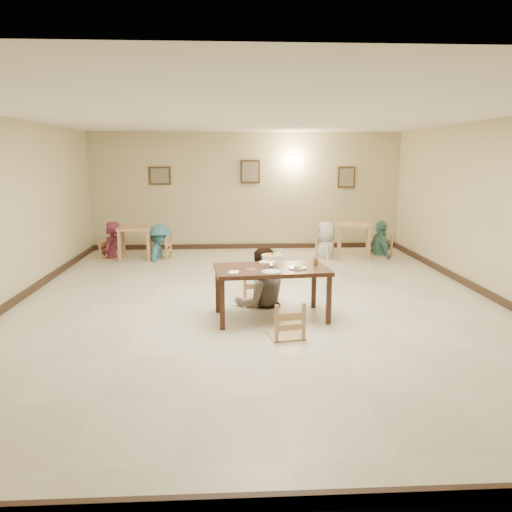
{
  "coord_description": "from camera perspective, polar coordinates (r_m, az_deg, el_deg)",
  "views": [
    {
      "loc": [
        -0.46,
        -7.96,
        2.37
      ],
      "look_at": [
        -0.03,
        -0.11,
        0.8
      ],
      "focal_mm": 35.0,
      "sensor_mm": 36.0,
      "label": 1
    }
  ],
  "objects": [
    {
      "name": "wall_left",
      "position": [
        8.76,
        -27.05,
        4.34
      ],
      "size": [
        0.0,
        10.0,
        10.0
      ],
      "primitive_type": "plane",
      "rotation": [
        1.57,
        0.0,
        1.57
      ],
      "color": "beige",
      "rests_on": "floor"
    },
    {
      "name": "wall_right",
      "position": [
        9.17,
        26.07,
        4.68
      ],
      "size": [
        0.0,
        10.0,
        10.0
      ],
      "primitive_type": "plane",
      "rotation": [
        1.57,
        0.0,
        -1.57
      ],
      "color": "beige",
      "rests_on": "floor"
    },
    {
      "name": "rice_plate_far",
      "position": [
        7.66,
        1.32,
        -0.69
      ],
      "size": [
        0.27,
        0.27,
        0.06
      ],
      "color": "white",
      "rests_on": "main_table"
    },
    {
      "name": "floor",
      "position": [
        8.32,
        0.15,
        -5.28
      ],
      "size": [
        10.0,
        10.0,
        0.0
      ],
      "primitive_type": "plane",
      "color": "beige",
      "rests_on": "ground"
    },
    {
      "name": "bg_chair_rr",
      "position": [
        12.5,
        14.08,
        2.14
      ],
      "size": [
        0.44,
        0.44,
        0.93
      ],
      "rotation": [
        0.0,
        0.0,
        -1.34
      ],
      "color": "tan",
      "rests_on": "floor"
    },
    {
      "name": "drink_glass",
      "position": [
        7.52,
        6.81,
        -0.58
      ],
      "size": [
        0.07,
        0.07,
        0.14
      ],
      "color": "white",
      "rests_on": "main_table"
    },
    {
      "name": "bg_diner_d",
      "position": [
        12.45,
        14.17,
        3.95
      ],
      "size": [
        0.55,
        1.06,
        1.72
      ],
      "primitive_type": "imported",
      "rotation": [
        0.0,
        0.0,
        1.7
      ],
      "color": "#508D7F",
      "rests_on": "floor"
    },
    {
      "name": "picture_c",
      "position": [
        13.29,
        10.3,
        8.84
      ],
      "size": [
        0.45,
        0.04,
        0.55
      ],
      "color": "#3D2716",
      "rests_on": "wall_back"
    },
    {
      "name": "fried_plate",
      "position": [
        7.27,
        4.78,
        -1.32
      ],
      "size": [
        0.27,
        0.27,
        0.06
      ],
      "color": "white",
      "rests_on": "main_table"
    },
    {
      "name": "bg_chair_lr",
      "position": [
        11.92,
        -10.97,
        1.97
      ],
      "size": [
        0.46,
        0.46,
        0.98
      ],
      "rotation": [
        0.0,
        0.0,
        -1.74
      ],
      "color": "tan",
      "rests_on": "floor"
    },
    {
      "name": "wall_sconce",
      "position": [
        13.03,
        4.26,
        10.92
      ],
      "size": [
        0.16,
        0.05,
        0.22
      ],
      "primitive_type": "cube",
      "color": "#FFD88C",
      "rests_on": "wall_back"
    },
    {
      "name": "bg_chair_ll",
      "position": [
        12.24,
        -16.23,
        1.85
      ],
      "size": [
        0.44,
        0.44,
        0.93
      ],
      "rotation": [
        0.0,
        0.0,
        1.29
      ],
      "color": "tan",
      "rests_on": "floor"
    },
    {
      "name": "rice_plate_near",
      "position": [
        7.01,
        1.73,
        -1.81
      ],
      "size": [
        0.27,
        0.27,
        0.06
      ],
      "color": "white",
      "rests_on": "main_table"
    },
    {
      "name": "main_table",
      "position": [
        7.35,
        1.76,
        -1.95
      ],
      "size": [
        1.73,
        1.09,
        0.77
      ],
      "rotation": [
        0.0,
        0.0,
        0.1
      ],
      "color": "#3D2216",
      "rests_on": "floor"
    },
    {
      "name": "picture_b",
      "position": [
        12.94,
        -0.67,
        9.62
      ],
      "size": [
        0.5,
        0.04,
        0.6
      ],
      "color": "#3D2716",
      "rests_on": "wall_back"
    },
    {
      "name": "baseboard_front",
      "position": [
        3.81,
        4.93,
        -26.09
      ],
      "size": [
        8.0,
        0.06,
        0.12
      ],
      "primitive_type": "cube",
      "color": "#322117",
      "rests_on": "floor"
    },
    {
      "name": "bg_chair_rl",
      "position": [
        12.09,
        7.99,
        2.27
      ],
      "size": [
        0.48,
        0.48,
        1.01
      ],
      "rotation": [
        0.0,
        0.0,
        1.37
      ],
      "color": "tan",
      "rests_on": "floor"
    },
    {
      "name": "bg_table_left",
      "position": [
        12.06,
        -13.66,
        2.64
      ],
      "size": [
        0.82,
        0.82,
        0.77
      ],
      "rotation": [
        0.0,
        0.0,
        0.07
      ],
      "color": "tan",
      "rests_on": "floor"
    },
    {
      "name": "bg_diner_a",
      "position": [
        12.18,
        -16.34,
        3.78
      ],
      "size": [
        0.51,
        0.7,
        1.76
      ],
      "primitive_type": "imported",
      "rotation": [
        0.0,
        0.0,
        4.57
      ],
      "color": "maroon",
      "rests_on": "floor"
    },
    {
      "name": "chair_far",
      "position": [
        8.15,
        0.41,
        -1.73
      ],
      "size": [
        0.51,
        0.51,
        1.08
      ],
      "rotation": [
        0.0,
        0.0,
        0.12
      ],
      "color": "tan",
      "rests_on": "floor"
    },
    {
      "name": "picture_a",
      "position": [
        13.05,
        -10.94,
        8.99
      ],
      "size": [
        0.55,
        0.04,
        0.45
      ],
      "color": "#3D2716",
      "rests_on": "wall_back"
    },
    {
      "name": "bg_diner_b",
      "position": [
        11.87,
        -11.03,
        3.61
      ],
      "size": [
        0.64,
        1.09,
        1.67
      ],
      "primitive_type": "imported",
      "rotation": [
        0.0,
        0.0,
        1.55
      ],
      "color": "teal",
      "rests_on": "floor"
    },
    {
      "name": "baseboard_left",
      "position": [
        9.0,
        -26.06,
        -4.77
      ],
      "size": [
        0.06,
        10.0,
        0.12
      ],
      "primitive_type": "cube",
      "color": "#322117",
      "rests_on": "floor"
    },
    {
      "name": "curry_warmer",
      "position": [
        7.33,
        1.79,
        -0.12
      ],
      "size": [
        0.32,
        0.29,
        0.26
      ],
      "color": "silver",
      "rests_on": "main_table"
    },
    {
      "name": "wall_back",
      "position": [
        13.0,
        -1.11,
        7.42
      ],
      "size": [
        10.0,
        0.0,
        10.0
      ],
      "primitive_type": "plane",
      "rotation": [
        1.57,
        0.0,
        0.0
      ],
      "color": "beige",
      "rests_on": "floor"
    },
    {
      "name": "chair_near",
      "position": [
        6.66,
        3.43,
        -5.3
      ],
      "size": [
        0.45,
        0.45,
        0.95
      ],
      "rotation": [
        0.0,
        0.0,
        3.33
      ],
      "color": "tan",
      "rests_on": "floor"
    },
    {
      "name": "main_diner",
      "position": [
        8.0,
        0.61,
        0.92
      ],
      "size": [
        1.05,
        0.91,
        1.86
      ],
      "primitive_type": "imported",
      "rotation": [
        0.0,
        0.0,
        3.39
      ],
      "color": "gray",
      "rests_on": "floor"
    },
    {
      "name": "wall_front",
      "position": [
        3.12,
        5.45,
        -4.93
      ],
      "size": [
        10.0,
        0.0,
        10.0
      ],
      "primitive_type": "plane",
      "rotation": [
        -1.57,
        0.0,
        0.0
      ],
      "color": "beige",
      "rests_on": "floor"
    },
    {
      "name": "ceiling",
      "position": [
        8.0,
        0.17,
        15.78
      ],
      "size": [
        10.0,
        10.0,
        0.0
      ],
      "primitive_type": "plane",
      "color": "white",
      "rests_on": "wall_back"
    },
    {
      "name": "napkin_cutlery",
      "position": [
        6.93,
        -2.54,
        -1.94
      ],
      "size": [
        0.17,
        0.27,
        0.03
      ],
      "color": "white",
      "rests_on": "main_table"
    },
    {
      "name": "bg_diner_c",
      "position": [
        12.04,
        8.03,
        3.89
      ],
      "size": [
        0.57,
        0.85,
        1.7
      ],
      "primitive_type": "imported",
      "rotation": [
        0.0,
        0.0,
        4.68
      ],
      "color": "silver",
      "rests_on": "floor"
    },
    {
      "name": "baseboard_right",
      "position": [
        9.4,
        25.16,
        -4.06
      ],
      "size": [
        0.06,
        10.0,
        0.12
      ],
      "primitive_type": "cube",
      "color": "#322117",
      "rests_on": "floor"
    },
    {
      "name": "baseboard_back",
      "position": [
        13.15,
        -1.09,
        1.14
      ],
      "size": [
        8.0,
        0.06,
        0.12
      ],
      "primitive_type": "cube",
      "color": "#322117",
      "rests_on": "floor"
    },
    {
      "name": "bg_table_right",
      "position": [
        12.22,
        11.16,
        3.0
      ],
      "size": [
        0.97,
        0.97,
        0.8
      ],
      "rotation": [
        0.0,
        0.0,
        -0.24
      ],
      "color": "tan",
      "rests_on": "floor"
    },
    {
      "name": "chili_dish",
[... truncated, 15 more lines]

